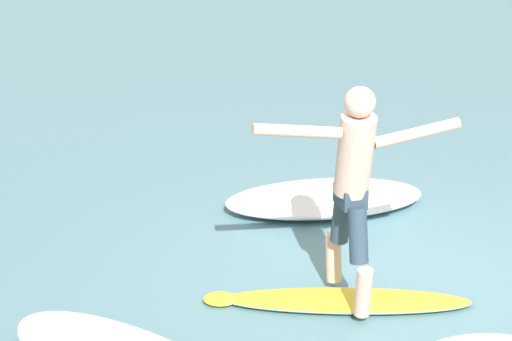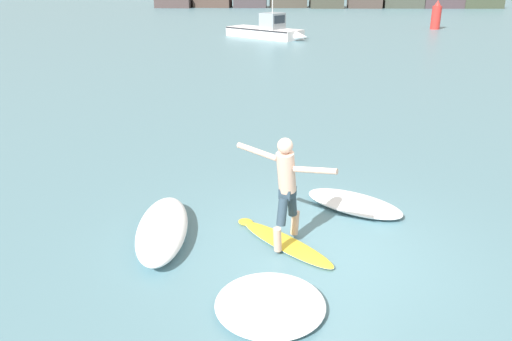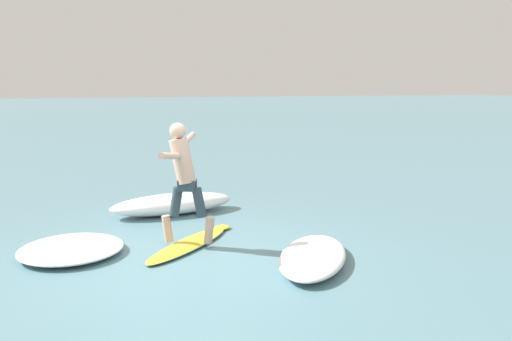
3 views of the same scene
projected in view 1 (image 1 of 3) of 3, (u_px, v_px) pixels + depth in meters
The scene contains 4 objects.
ground_plane at pixel (408, 291), 10.14m from camera, with size 200.00×200.00×0.00m, color slate.
surfboard at pixel (343, 301), 9.91m from camera, with size 1.79×1.84×0.20m.
surfer at pixel (354, 176), 9.44m from camera, with size 1.56×0.94×1.85m.
wave_foam_at_tail at pixel (324, 198), 11.72m from camera, with size 2.11×1.83×0.20m.
Camera 1 is at (-7.22, -5.58, 4.71)m, focal length 85.00 mm.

